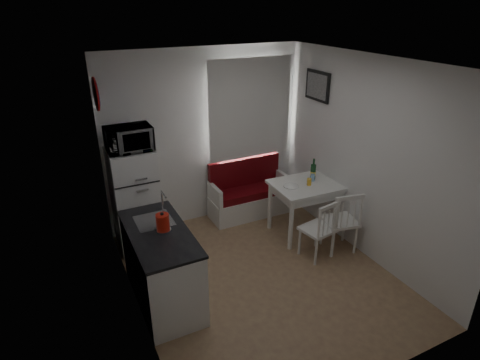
% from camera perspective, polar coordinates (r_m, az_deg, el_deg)
% --- Properties ---
extents(floor, '(3.00, 3.50, 0.02)m').
position_cam_1_polar(floor, '(5.17, 3.04, -13.50)').
color(floor, '#926A4D').
rests_on(floor, ground).
extents(ceiling, '(3.00, 3.50, 0.02)m').
position_cam_1_polar(ceiling, '(4.13, 3.86, 16.33)').
color(ceiling, white).
rests_on(ceiling, wall_back).
extents(wall_back, '(3.00, 0.02, 2.60)m').
position_cam_1_polar(wall_back, '(5.97, -4.95, 5.97)').
color(wall_back, white).
rests_on(wall_back, floor).
extents(wall_front, '(3.00, 0.02, 2.60)m').
position_cam_1_polar(wall_front, '(3.30, 18.86, -11.67)').
color(wall_front, white).
rests_on(wall_front, floor).
extents(wall_left, '(0.02, 3.50, 2.60)m').
position_cam_1_polar(wall_left, '(4.04, -15.50, -4.24)').
color(wall_left, white).
rests_on(wall_left, floor).
extents(wall_right, '(0.02, 3.50, 2.60)m').
position_cam_1_polar(wall_right, '(5.35, 17.52, 2.69)').
color(wall_right, white).
rests_on(wall_right, floor).
extents(window, '(1.22, 0.06, 1.47)m').
position_cam_1_polar(window, '(6.13, 1.21, 9.71)').
color(window, white).
rests_on(window, wall_back).
extents(curtain, '(1.35, 0.02, 1.50)m').
position_cam_1_polar(curtain, '(6.06, 1.52, 10.02)').
color(curtain, white).
rests_on(curtain, wall_back).
extents(kitchen_counter, '(0.62, 1.32, 1.16)m').
position_cam_1_polar(kitchen_counter, '(4.66, -11.08, -11.83)').
color(kitchen_counter, white).
rests_on(kitchen_counter, floor).
extents(wall_sign, '(0.03, 0.40, 0.40)m').
position_cam_1_polar(wall_sign, '(5.12, -19.73, 11.44)').
color(wall_sign, '#1A2B9E').
rests_on(wall_sign, wall_left).
extents(picture_frame, '(0.04, 0.52, 0.42)m').
position_cam_1_polar(picture_frame, '(5.93, 10.94, 13.01)').
color(picture_frame, black).
rests_on(picture_frame, wall_right).
extents(bench, '(1.26, 0.48, 0.90)m').
position_cam_1_polar(bench, '(6.39, 1.22, -2.42)').
color(bench, white).
rests_on(bench, floor).
extents(dining_table, '(1.08, 0.78, 0.79)m').
position_cam_1_polar(dining_table, '(5.81, 9.83, -1.24)').
color(dining_table, white).
rests_on(dining_table, floor).
extents(chair_left, '(0.46, 0.44, 0.45)m').
position_cam_1_polar(chair_left, '(5.30, 11.61, -6.23)').
color(chair_left, white).
rests_on(chair_left, floor).
extents(chair_right, '(0.49, 0.48, 0.48)m').
position_cam_1_polar(chair_right, '(5.49, 14.76, -5.00)').
color(chair_right, white).
rests_on(chair_right, floor).
extents(fridge, '(0.57, 0.57, 1.43)m').
position_cam_1_polar(fridge, '(5.58, -14.68, -2.66)').
color(fridge, white).
rests_on(fridge, floor).
extents(microwave, '(0.57, 0.38, 0.31)m').
position_cam_1_polar(microwave, '(5.21, -15.56, 5.68)').
color(microwave, white).
rests_on(microwave, fridge).
extents(kettle, '(0.17, 0.17, 0.22)m').
position_cam_1_polar(kettle, '(4.35, -10.93, -5.94)').
color(kettle, red).
rests_on(kettle, kitchen_counter).
extents(wine_bottle, '(0.08, 0.08, 0.31)m').
position_cam_1_polar(wine_bottle, '(5.85, 10.38, 1.53)').
color(wine_bottle, '#143E1D').
rests_on(wine_bottle, dining_table).
extents(drinking_glass_orange, '(0.06, 0.06, 0.10)m').
position_cam_1_polar(drinking_glass_orange, '(5.69, 9.81, -0.26)').
color(drinking_glass_orange, gold).
rests_on(drinking_glass_orange, dining_table).
extents(drinking_glass_blue, '(0.06, 0.06, 0.10)m').
position_cam_1_polar(drinking_glass_blue, '(5.83, 10.28, 0.35)').
color(drinking_glass_blue, '#8ABDEA').
rests_on(drinking_glass_blue, dining_table).
extents(plate, '(0.22, 0.22, 0.02)m').
position_cam_1_polar(plate, '(5.62, 7.29, -0.86)').
color(plate, white).
rests_on(plate, dining_table).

